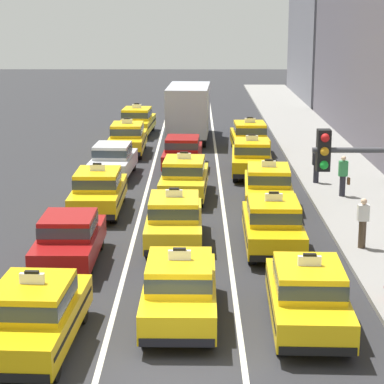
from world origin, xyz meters
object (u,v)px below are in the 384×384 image
sedan_center_fourth (183,152)px  taxi_right_fourth (252,157)px  sedan_left_second (69,238)px  taxi_left_sixth (137,121)px  taxi_center_second (174,219)px  taxi_right_second (273,223)px  box_truck_center_fifth (189,110)px  taxi_right_nearest (308,294)px  pedestrian_mid_block (363,223)px  taxi_left_fifth (128,138)px  taxi_center_nearest (180,288)px  sedan_left_fourth (113,159)px  taxi_right_third (268,186)px  taxi_left_third (98,190)px  taxi_center_third (184,177)px  taxi_right_fifth (249,137)px  pedestrian_trailing (343,176)px  pedestrian_near_crosswalk (316,165)px  taxi_left_nearest (35,314)px

sedan_center_fourth → taxi_right_fourth: size_ratio=0.94×
sedan_left_second → taxi_left_sixth: (0.27, 24.00, 0.03)m
taxi_center_second → taxi_right_second: (3.21, -0.50, 0.00)m
box_truck_center_fifth → taxi_right_nearest: size_ratio=1.53×
pedestrian_mid_block → taxi_left_fifth: bearing=118.5°
taxi_center_nearest → box_truck_center_fifth: bearing=90.0°
sedan_left_fourth → taxi_right_third: 8.54m
sedan_left_second → taxi_right_fourth: taxi_right_fourth is taller
sedan_left_fourth → taxi_center_nearest: taxi_center_nearest is taller
taxi_left_third → taxi_center_third: 3.98m
taxi_right_fourth → taxi_right_fifth: 5.52m
taxi_center_second → pedestrian_trailing: (6.72, 6.06, 0.11)m
sedan_left_second → taxi_right_fourth: 14.22m
taxi_left_sixth → taxi_right_fourth: same height
taxi_right_second → sedan_left_second: bearing=-166.6°
taxi_right_second → taxi_right_third: same height
sedan_left_second → taxi_right_fourth: (6.46, 12.67, 0.03)m
pedestrian_near_crosswalk → pedestrian_trailing: (0.72, -2.42, 0.06)m
pedestrian_mid_block → taxi_left_sixth: bearing=111.5°
sedan_center_fourth → taxi_right_fifth: size_ratio=0.95×
taxi_left_sixth → taxi_center_second: bearing=-82.5°
taxi_right_fourth → taxi_left_fifth: bearing=140.4°
taxi_left_nearest → taxi_right_nearest: (6.43, 1.25, 0.00)m
sedan_left_fourth → taxi_right_nearest: (6.58, -16.84, 0.03)m
taxi_left_fifth → taxi_right_nearest: bearing=-74.2°
taxi_left_fifth → box_truck_center_fifth: (3.26, 4.39, 0.90)m
pedestrian_mid_block → taxi_right_nearest: bearing=-113.7°
taxi_left_third → taxi_right_third: 6.61m
taxi_right_fifth → sedan_left_second: bearing=-110.3°
taxi_left_fifth → taxi_right_nearest: same height
taxi_right_nearest → taxi_right_second: bearing=92.3°
sedan_center_fourth → pedestrian_mid_block: bearing=-64.8°
taxi_left_fifth → sedan_left_fourth: bearing=-91.8°
taxi_left_nearest → sedan_left_fourth: 18.09m
taxi_left_nearest → taxi_right_nearest: size_ratio=1.01×
sedan_left_second → taxi_center_nearest: 5.52m
taxi_center_nearest → sedan_center_fourth: 18.32m
pedestrian_near_crosswalk → pedestrian_mid_block: bearing=-89.6°
taxi_right_fourth → pedestrian_mid_block: taxi_right_fourth is taller
pedestrian_mid_block → taxi_right_third: bearing=114.5°
sedan_left_second → taxi_center_second: taxi_center_second is taller
sedan_left_fourth → pedestrian_trailing: 10.64m
taxi_right_third → taxi_center_second: bearing=-126.6°
taxi_right_nearest → taxi_right_second: same height
taxi_center_second → sedan_center_fourth: (0.06, 12.01, -0.03)m
taxi_center_nearest → taxi_right_nearest: bearing=-7.6°
box_truck_center_fifth → taxi_right_nearest: box_truck_center_fifth is taller
sedan_center_fourth → taxi_right_fourth: 3.52m
taxi_right_third → taxi_right_second: bearing=-93.6°
taxi_center_second → box_truck_center_fifth: 20.23m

